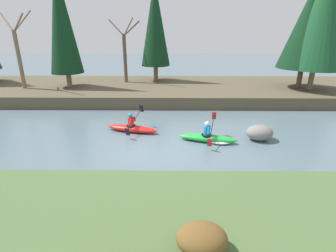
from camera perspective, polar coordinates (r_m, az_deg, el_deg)
The scene contains 13 objects.
ground_plane at distance 11.45m, azimuth -2.99°, elevation -5.65°, with size 90.00×90.00×0.00m, color slate.
riverbank_near at distance 6.52m, azimuth -6.50°, elevation -25.57°, with size 44.00×5.81×0.75m.
riverbank_far at distance 21.03m, azimuth -1.29°, elevation 7.85°, with size 44.00×8.16×0.81m.
conifer_tree_left at distance 21.26m, azimuth -22.24°, elevation 20.60°, with size 2.35×2.35×8.48m.
conifer_tree_mid_left at distance 22.38m, azimuth -2.84°, elevation 21.44°, with size 2.37×2.37×7.89m.
conifer_tree_centre at distance 21.77m, azimuth 28.28°, elevation 18.46°, with size 3.63×3.63×7.12m.
conifer_tree_mid_right at distance 21.62m, azimuth 30.80°, elevation 20.23°, with size 3.73×3.73×8.74m.
bare_tree_upstream at distance 22.26m, azimuth -29.74°, elevation 13.73°, with size 3.04×3.00×5.46m.
bare_tree_mid_upstream at distance 22.14m, azimuth -9.33°, elevation 15.53°, with size 2.81×2.77×5.03m.
shrub_clump_third at distance 5.85m, azimuth 7.35°, elevation -23.14°, with size 1.06×0.88×0.57m.
kayaker_lead at distance 12.49m, azimuth 9.11°, elevation -2.57°, with size 2.78×2.05×1.20m.
kayaker_middle at distance 13.63m, azimuth -7.76°, elevation -0.37°, with size 2.77×2.04×1.20m.
boulder_midstream at distance 13.25m, azimuth 19.31°, elevation -1.38°, with size 1.27×1.00×0.72m.
Camera 1 is at (0.72, -10.24, 5.08)m, focal length 28.00 mm.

